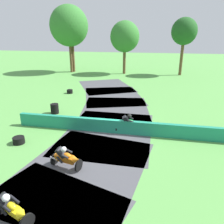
{
  "coord_description": "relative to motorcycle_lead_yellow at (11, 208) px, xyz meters",
  "views": [
    {
      "loc": [
        2.74,
        -13.1,
        6.31
      ],
      "look_at": [
        -0.03,
        1.46,
        0.9
      ],
      "focal_mm": 35.34,
      "sensor_mm": 36.0,
      "label": 1
    }
  ],
  "objects": [
    {
      "name": "motorcycle_chase_orange",
      "position": [
        0.59,
        3.41,
        -0.02
      ],
      "size": [
        1.7,
        1.07,
        1.42
      ],
      "color": "black",
      "rests_on": "ground"
    },
    {
      "name": "ground_plane",
      "position": [
        1.74,
        7.92,
        -0.64
      ],
      "size": [
        120.0,
        120.0,
        0.0
      ],
      "primitive_type": "plane",
      "color": "#569947"
    },
    {
      "name": "tree_far_left",
      "position": [
        -8.73,
        30.15,
        6.33
      ],
      "size": [
        4.79,
        4.79,
        9.53
      ],
      "color": "brown",
      "rests_on": "ground"
    },
    {
      "name": "motorcycle_lead_yellow",
      "position": [
        0.0,
        0.0,
        0.0
      ],
      "size": [
        1.67,
        1.22,
        1.43
      ],
      "color": "black",
      "rests_on": "ground"
    },
    {
      "name": "tree_behind_barrier",
      "position": [
        8.45,
        30.22,
        5.66
      ],
      "size": [
        3.7,
        3.7,
        8.32
      ],
      "color": "brown",
      "rests_on": "ground"
    },
    {
      "name": "tire_stack_far",
      "position": [
        -4.37,
        16.8,
        -0.44
      ],
      "size": [
        0.63,
        0.63,
        0.4
      ],
      "color": "black",
      "rests_on": "ground"
    },
    {
      "name": "motorcycle_trailing_green",
      "position": [
        3.06,
        8.05,
        0.01
      ],
      "size": [
        1.68,
        0.86,
        1.43
      ],
      "color": "black",
      "rests_on": "ground"
    },
    {
      "name": "tire_stack_mid_a",
      "position": [
        -3.21,
        5.37,
        -0.44
      ],
      "size": [
        0.69,
        0.69,
        0.4
      ],
      "color": "black",
      "rests_on": "ground"
    },
    {
      "name": "tire_stack_mid_b",
      "position": [
        -3.3,
        10.63,
        -0.24
      ],
      "size": [
        0.65,
        0.65,
        0.8
      ],
      "color": "black",
      "rests_on": "ground"
    },
    {
      "name": "safety_barrier",
      "position": [
        6.7,
        7.87,
        -0.19
      ],
      "size": [
        22.6,
        0.51,
        0.9
      ],
      "primitive_type": "cube",
      "rotation": [
        0.0,
        0.0,
        -1.58
      ],
      "color": "#1E8466",
      "rests_on": "ground"
    },
    {
      "name": "track_asphalt",
      "position": [
        0.36,
        7.93,
        -0.64
      ],
      "size": [
        10.48,
        34.97,
        0.01
      ],
      "color": "#47474C",
      "rests_on": "ground"
    },
    {
      "name": "tree_mid_rise",
      "position": [
        -0.19,
        29.8,
        4.95
      ],
      "size": [
        4.41,
        4.41,
        7.94
      ],
      "color": "brown",
      "rests_on": "ground"
    },
    {
      "name": "tree_far_right",
      "position": [
        -8.92,
        29.61,
        6.51
      ],
      "size": [
        5.92,
        5.92,
        10.28
      ],
      "color": "brown",
      "rests_on": "ground"
    }
  ]
}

